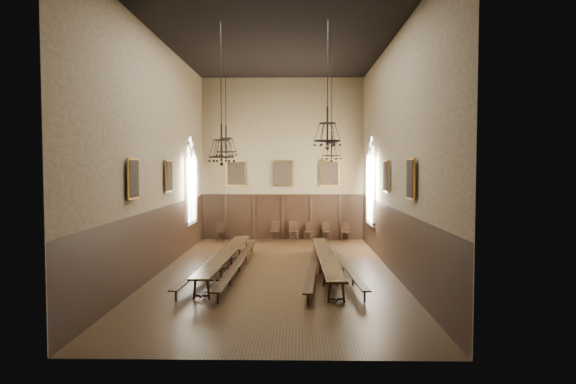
{
  "coord_description": "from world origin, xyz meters",
  "views": [
    {
      "loc": [
        0.82,
        -19.63,
        4.1
      ],
      "look_at": [
        0.43,
        1.5,
        3.03
      ],
      "focal_mm": 32.0,
      "sensor_mm": 36.0,
      "label": 1
    }
  ],
  "objects_px": {
    "chair_4": "(294,235)",
    "chair_5": "(309,235)",
    "chandelier_back_left": "(226,145)",
    "bench_left_inner": "(239,265)",
    "chandelier_front_right": "(327,133)",
    "chandelier_back_right": "(332,149)",
    "chandelier_front_left": "(221,148)",
    "chair_0": "(220,235)",
    "chair_7": "(345,235)",
    "chair_6": "(326,235)",
    "bench_right_outer": "(344,266)",
    "table_right": "(326,264)",
    "table_left": "(226,262)",
    "bench_right_inner": "(314,266)",
    "chair_3": "(274,235)"
  },
  "relations": [
    {
      "from": "chair_0",
      "to": "chandelier_back_left",
      "type": "xyz_separation_m",
      "value": [
        1.2,
        -6.1,
        4.7
      ]
    },
    {
      "from": "chair_6",
      "to": "chair_7",
      "type": "xyz_separation_m",
      "value": [
        1.04,
        -0.07,
        0.0
      ]
    },
    {
      "from": "bench_left_inner",
      "to": "chair_6",
      "type": "height_order",
      "value": "chair_6"
    },
    {
      "from": "chair_4",
      "to": "chair_7",
      "type": "xyz_separation_m",
      "value": [
        2.85,
        -0.04,
        -0.02
      ]
    },
    {
      "from": "bench_left_inner",
      "to": "bench_right_outer",
      "type": "bearing_deg",
      "value": -0.73
    },
    {
      "from": "table_right",
      "to": "table_left",
      "type": "bearing_deg",
      "value": 174.45
    },
    {
      "from": "bench_right_inner",
      "to": "chandelier_front_right",
      "type": "xyz_separation_m",
      "value": [
        0.39,
        -2.05,
        4.94
      ]
    },
    {
      "from": "chandelier_back_left",
      "to": "chandelier_front_left",
      "type": "distance_m",
      "value": 4.5
    },
    {
      "from": "chair_0",
      "to": "chandelier_front_left",
      "type": "distance_m",
      "value": 11.58
    },
    {
      "from": "chandelier_back_left",
      "to": "chandelier_front_right",
      "type": "height_order",
      "value": "same"
    },
    {
      "from": "chair_4",
      "to": "chair_6",
      "type": "xyz_separation_m",
      "value": [
        1.81,
        0.03,
        -0.02
      ]
    },
    {
      "from": "chair_3",
      "to": "chair_5",
      "type": "distance_m",
      "value": 1.89
    },
    {
      "from": "table_right",
      "to": "bench_right_outer",
      "type": "relative_size",
      "value": 1.01
    },
    {
      "from": "table_right",
      "to": "bench_right_inner",
      "type": "relative_size",
      "value": 0.94
    },
    {
      "from": "bench_left_inner",
      "to": "chandelier_front_right",
      "type": "distance_m",
      "value": 6.32
    },
    {
      "from": "bench_right_outer",
      "to": "chair_6",
      "type": "distance_m",
      "value": 8.65
    },
    {
      "from": "chair_4",
      "to": "chandelier_front_right",
      "type": "xyz_separation_m",
      "value": [
        1.22,
        -10.76,
        4.91
      ]
    },
    {
      "from": "table_left",
      "to": "chair_0",
      "type": "relative_size",
      "value": 9.99
    },
    {
      "from": "chair_7",
      "to": "bench_left_inner",
      "type": "bearing_deg",
      "value": -118.43
    },
    {
      "from": "chair_0",
      "to": "chandelier_back_right",
      "type": "xyz_separation_m",
      "value": [
        5.75,
        -5.74,
        4.56
      ]
    },
    {
      "from": "chandelier_back_left",
      "to": "chandelier_front_left",
      "type": "height_order",
      "value": "same"
    },
    {
      "from": "table_right",
      "to": "chandelier_back_right",
      "type": "relative_size",
      "value": 2.02
    },
    {
      "from": "bench_left_inner",
      "to": "chandelier_back_left",
      "type": "xyz_separation_m",
      "value": [
        -0.79,
        2.36,
        4.7
      ]
    },
    {
      "from": "chandelier_front_right",
      "to": "chair_5",
      "type": "bearing_deg",
      "value": 92.09
    },
    {
      "from": "table_left",
      "to": "chandelier_front_left",
      "type": "bearing_deg",
      "value": -85.28
    },
    {
      "from": "chandelier_front_right",
      "to": "table_left",
      "type": "bearing_deg",
      "value": 148.25
    },
    {
      "from": "chair_3",
      "to": "chandelier_front_left",
      "type": "height_order",
      "value": "chandelier_front_left"
    },
    {
      "from": "bench_left_inner",
      "to": "chair_4",
      "type": "bearing_deg",
      "value": 76.43
    },
    {
      "from": "chair_3",
      "to": "chair_6",
      "type": "xyz_separation_m",
      "value": [
        2.87,
        0.01,
        -0.02
      ]
    },
    {
      "from": "bench_left_inner",
      "to": "chair_7",
      "type": "xyz_separation_m",
      "value": [
        4.92,
        8.52,
        0.01
      ]
    },
    {
      "from": "bench_left_inner",
      "to": "chandelier_front_left",
      "type": "distance_m",
      "value": 4.91
    },
    {
      "from": "chair_4",
      "to": "chair_5",
      "type": "bearing_deg",
      "value": -8.83
    },
    {
      "from": "chair_7",
      "to": "chandelier_back_right",
      "type": "xyz_separation_m",
      "value": [
        -1.17,
        -5.81,
        4.55
      ]
    },
    {
      "from": "chair_6",
      "to": "chandelier_front_left",
      "type": "xyz_separation_m",
      "value": [
        -4.21,
        -10.7,
        4.42
      ]
    },
    {
      "from": "chandelier_front_left",
      "to": "chair_0",
      "type": "bearing_deg",
      "value": 98.94
    },
    {
      "from": "bench_left_inner",
      "to": "chandelier_front_right",
      "type": "bearing_deg",
      "value": -33.84
    },
    {
      "from": "chandelier_back_left",
      "to": "chair_6",
      "type": "bearing_deg",
      "value": 53.15
    },
    {
      "from": "bench_left_inner",
      "to": "chair_5",
      "type": "xyz_separation_m",
      "value": [
        2.89,
        8.52,
        0.01
      ]
    },
    {
      "from": "chandelier_back_left",
      "to": "chair_5",
      "type": "bearing_deg",
      "value": 59.12
    },
    {
      "from": "chair_3",
      "to": "chair_6",
      "type": "height_order",
      "value": "chair_3"
    },
    {
      "from": "chair_5",
      "to": "chandelier_back_right",
      "type": "distance_m",
      "value": 7.43
    },
    {
      "from": "chair_7",
      "to": "chandelier_back_left",
      "type": "xyz_separation_m",
      "value": [
        -5.71,
        -6.17,
        4.69
      ]
    },
    {
      "from": "chandelier_front_right",
      "to": "chair_4",
      "type": "bearing_deg",
      "value": 96.44
    },
    {
      "from": "chandelier_back_right",
      "to": "chair_6",
      "type": "bearing_deg",
      "value": 88.8
    },
    {
      "from": "bench_right_outer",
      "to": "chair_6",
      "type": "bearing_deg",
      "value": 91.13
    },
    {
      "from": "chandelier_back_right",
      "to": "chandelier_front_left",
      "type": "bearing_deg",
      "value": -130.23
    },
    {
      "from": "chair_4",
      "to": "chandelier_back_right",
      "type": "xyz_separation_m",
      "value": [
        1.69,
        -5.84,
        4.54
      ]
    },
    {
      "from": "chair_4",
      "to": "chandelier_front_right",
      "type": "relative_size",
      "value": 0.25
    },
    {
      "from": "table_right",
      "to": "chandelier_back_left",
      "type": "xyz_separation_m",
      "value": [
        -4.16,
        2.59,
        4.63
      ]
    },
    {
      "from": "chair_6",
      "to": "chair_7",
      "type": "distance_m",
      "value": 1.04
    }
  ]
}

